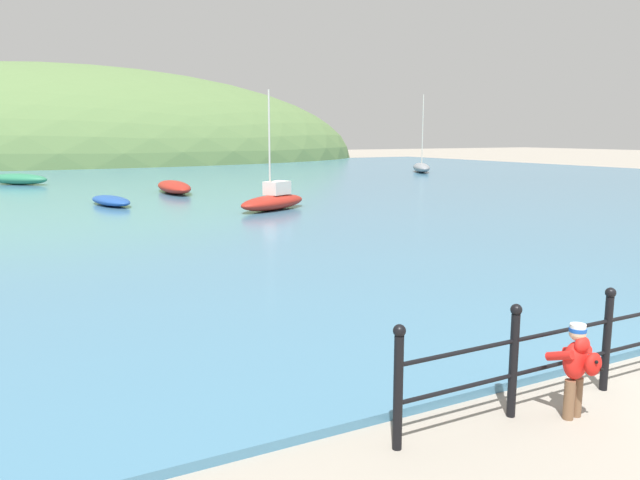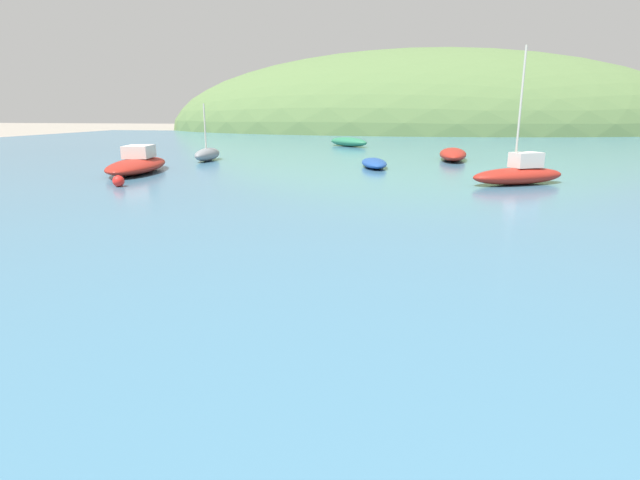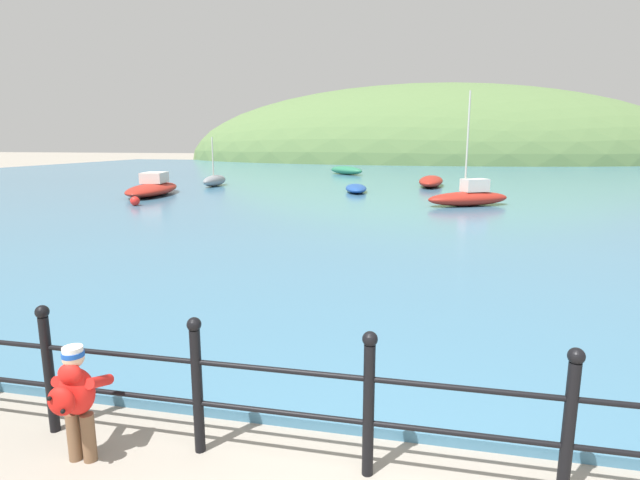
# 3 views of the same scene
# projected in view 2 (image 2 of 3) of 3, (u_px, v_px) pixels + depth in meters

# --- Properties ---
(water) EXTENTS (80.00, 60.00, 0.10)m
(water) POSITION_uv_depth(u_px,v_px,m) (439.00, 153.00, 30.04)
(water) COLOR teal
(water) RESTS_ON ground
(far_hillside) EXTENTS (67.76, 37.27, 20.25)m
(far_hillside) POSITION_uv_depth(u_px,v_px,m) (423.00, 131.00, 65.55)
(far_hillside) COLOR #567542
(far_hillside) RESTS_ON ground
(boat_white_sailboat) EXTENTS (1.56, 4.57, 0.58)m
(boat_white_sailboat) POSITION_uv_depth(u_px,v_px,m) (453.00, 154.00, 25.06)
(boat_white_sailboat) COLOR maroon
(boat_white_sailboat) RESTS_ON water
(boat_mid_harbor) EXTENTS (0.85, 2.67, 2.74)m
(boat_mid_harbor) POSITION_uv_depth(u_px,v_px,m) (207.00, 154.00, 24.62)
(boat_mid_harbor) COLOR gray
(boat_mid_harbor) RESTS_ON water
(boat_twin_mast) EXTENTS (3.49, 3.56, 0.62)m
(boat_twin_mast) POSITION_uv_depth(u_px,v_px,m) (348.00, 142.00, 34.77)
(boat_twin_mast) COLOR #287551
(boat_twin_mast) RESTS_ON water
(boat_far_left) EXTENTS (3.61, 2.68, 4.40)m
(boat_far_left) POSITION_uv_depth(u_px,v_px,m) (519.00, 174.00, 16.68)
(boat_far_left) COLOR maroon
(boat_far_left) RESTS_ON water
(boat_far_right) EXTENTS (1.58, 3.22, 0.38)m
(boat_far_right) POSITION_uv_depth(u_px,v_px,m) (374.00, 163.00, 21.73)
(boat_far_right) COLOR #1E4793
(boat_far_right) RESTS_ON water
(boat_nearest_quay) EXTENTS (2.72, 5.23, 1.05)m
(boat_nearest_quay) POSITION_uv_depth(u_px,v_px,m) (137.00, 164.00, 19.94)
(boat_nearest_quay) COLOR maroon
(boat_nearest_quay) RESTS_ON water
(mooring_buoy) EXTENTS (0.37, 0.37, 0.37)m
(mooring_buoy) POSITION_uv_depth(u_px,v_px,m) (118.00, 181.00, 16.16)
(mooring_buoy) COLOR red
(mooring_buoy) RESTS_ON water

